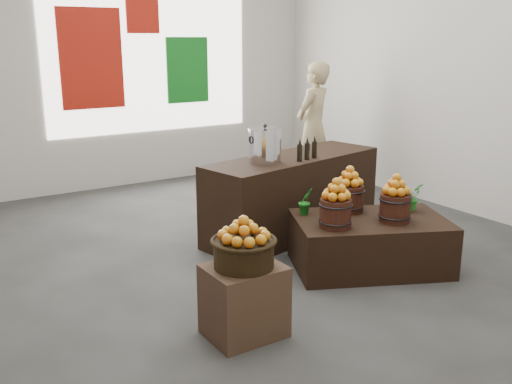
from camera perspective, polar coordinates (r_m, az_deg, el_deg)
ground at (r=6.07m, az=0.49°, el=-5.93°), size 7.00×7.00×0.00m
back_wall at (r=8.81m, az=-12.43°, el=13.61°), size 6.00×0.04×4.00m
back_opening at (r=8.90m, az=-10.53°, el=13.72°), size 3.20×0.02×2.40m
deco_red_left at (r=8.59m, az=-16.16°, el=12.67°), size 0.90×0.04×1.40m
deco_green_right at (r=9.15m, az=-6.87°, el=12.01°), size 0.70×0.04×1.00m
deco_red_upper at (r=8.86m, az=-11.29°, el=16.91°), size 0.50×0.04×0.50m
crate at (r=4.35m, az=-1.20°, el=-10.83°), size 0.56×0.46×0.56m
wicker_basket at (r=4.20m, az=-1.22°, el=-6.18°), size 0.44×0.44×0.20m
apples_in_basket at (r=4.13m, az=-1.24°, el=-3.67°), size 0.35×0.35×0.19m
display_table at (r=5.68m, az=11.29°, el=-5.04°), size 1.69×1.42×0.50m
apple_bucket_front_left at (r=5.26m, az=7.95°, el=-2.12°), size 0.29×0.29×0.27m
apples_in_bucket_front_left at (r=5.20m, az=8.04°, el=0.31°), size 0.22×0.22×0.20m
apple_bucket_front_right at (r=5.53m, az=13.73°, el=-1.56°), size 0.29×0.29×0.27m
apples_in_bucket_front_right at (r=5.47m, az=13.88°, el=0.76°), size 0.22×0.22×0.20m
apple_bucket_rear at (r=5.77m, az=9.27°, el=-0.64°), size 0.29×0.29×0.27m
apples_in_bucket_rear at (r=5.71m, az=9.37°, el=1.60°), size 0.22×0.22×0.20m
herb_garnish_right at (r=5.94m, az=15.13°, el=-0.49°), size 0.29×0.27×0.27m
herb_garnish_left at (r=5.62m, az=4.98°, el=-0.92°), size 0.15×0.12×0.27m
counter at (r=6.49m, az=3.71°, el=-0.35°), size 2.32×1.13×0.91m
stock_pot_left at (r=6.03m, az=0.89°, el=4.59°), size 0.34×0.34×0.34m
oil_cruets at (r=6.21m, az=5.32°, el=4.42°), size 0.25×0.11×0.25m
shopper at (r=8.46m, az=5.74°, el=6.55°), size 0.80×0.68×1.86m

